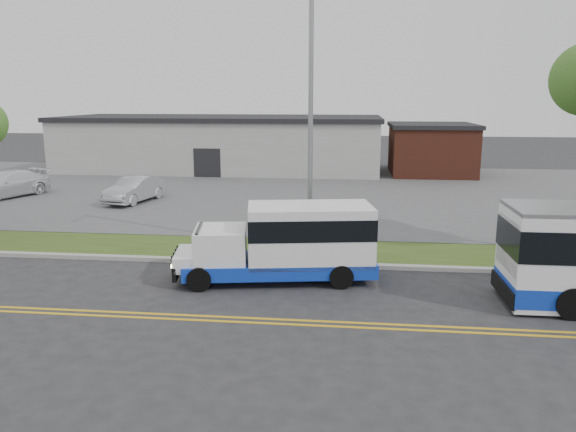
# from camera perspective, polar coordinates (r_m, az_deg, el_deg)

# --- Properties ---
(ground) EXTENTS (140.00, 140.00, 0.00)m
(ground) POSITION_cam_1_polar(r_m,az_deg,el_deg) (19.41, -7.36, -5.72)
(ground) COLOR #28282B
(ground) RESTS_ON ground
(lane_line_north) EXTENTS (70.00, 0.12, 0.01)m
(lane_line_north) POSITION_cam_1_polar(r_m,az_deg,el_deg) (15.92, -10.71, -9.86)
(lane_line_north) COLOR gold
(lane_line_north) RESTS_ON ground
(lane_line_south) EXTENTS (70.00, 0.12, 0.01)m
(lane_line_south) POSITION_cam_1_polar(r_m,az_deg,el_deg) (15.66, -11.04, -10.26)
(lane_line_south) COLOR gold
(lane_line_south) RESTS_ON ground
(curb) EXTENTS (80.00, 0.30, 0.15)m
(curb) POSITION_cam_1_polar(r_m,az_deg,el_deg) (20.41, -6.63, -4.59)
(curb) COLOR #9E9B93
(curb) RESTS_ON ground
(verge) EXTENTS (80.00, 3.30, 0.10)m
(verge) POSITION_cam_1_polar(r_m,az_deg,el_deg) (22.10, -5.57, -3.33)
(verge) COLOR #2E4517
(verge) RESTS_ON ground
(parking_lot) EXTENTS (80.00, 25.00, 0.10)m
(parking_lot) POSITION_cam_1_polar(r_m,az_deg,el_deg) (35.70, -0.85, 2.62)
(parking_lot) COLOR #4C4C4F
(parking_lot) RESTS_ON ground
(commercial_building) EXTENTS (25.40, 10.40, 4.35)m
(commercial_building) POSITION_cam_1_polar(r_m,az_deg,el_deg) (46.30, -6.69, 7.36)
(commercial_building) COLOR #9E9E99
(commercial_building) RESTS_ON ground
(brick_wing) EXTENTS (6.30, 7.30, 3.90)m
(brick_wing) POSITION_cam_1_polar(r_m,az_deg,el_deg) (44.50, 14.32, 6.60)
(brick_wing) COLOR brown
(brick_wing) RESTS_ON ground
(streetlight_near) EXTENTS (0.35, 1.53, 9.50)m
(streetlight_near) POSITION_cam_1_polar(r_m,az_deg,el_deg) (20.72, 2.30, 10.22)
(streetlight_near) COLOR gray
(streetlight_near) RESTS_ON verge
(shuttle_bus) EXTENTS (6.70, 3.12, 2.48)m
(shuttle_bus) POSITION_cam_1_polar(r_m,az_deg,el_deg) (18.17, 0.23, -2.50)
(shuttle_bus) COLOR #1035B7
(shuttle_bus) RESTS_ON ground
(parked_car_a) EXTENTS (2.37, 4.53, 1.42)m
(parked_car_a) POSITION_cam_1_polar(r_m,az_deg,el_deg) (32.54, -15.30, 2.63)
(parked_car_a) COLOR #A8AAAF
(parked_car_a) RESTS_ON parking_lot
(parked_car_b) EXTENTS (3.86, 5.57, 1.50)m
(parked_car_b) POSITION_cam_1_polar(r_m,az_deg,el_deg) (36.80, -26.70, 2.88)
(parked_car_b) COLOR white
(parked_car_b) RESTS_ON parking_lot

